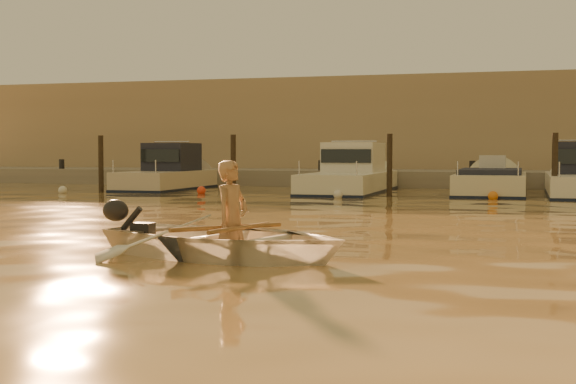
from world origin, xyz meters
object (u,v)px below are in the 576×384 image
(person, at_px, (232,220))
(moored_boat_3, at_px, (491,188))
(moored_boat_1, at_px, (166,173))
(moored_boat_2, at_px, (350,174))
(waterfront_building, at_px, (439,131))
(dinghy, at_px, (226,239))

(person, relative_size, moored_boat_3, 0.26)
(moored_boat_1, xyz_separation_m, moored_boat_2, (7.05, 0.00, 0.00))
(person, height_order, waterfront_building, waterfront_building)
(moored_boat_2, relative_size, waterfront_building, 0.17)
(dinghy, relative_size, waterfront_building, 0.08)
(dinghy, xyz_separation_m, waterfront_building, (-0.03, 28.38, 2.14))
(dinghy, xyz_separation_m, person, (0.10, -0.02, 0.26))
(dinghy, distance_m, waterfront_building, 28.46)
(dinghy, xyz_separation_m, moored_boat_2, (-1.98, 17.38, 0.37))
(moored_boat_1, bearing_deg, moored_boat_2, 0.00)
(dinghy, height_order, moored_boat_3, moored_boat_3)
(person, distance_m, moored_boat_1, 19.66)
(moored_boat_1, xyz_separation_m, waterfront_building, (9.01, 11.00, 1.77))
(waterfront_building, bearing_deg, moored_boat_2, -100.10)
(moored_boat_2, height_order, waterfront_building, waterfront_building)
(dinghy, xyz_separation_m, moored_boat_3, (2.83, 17.38, -0.03))
(moored_boat_1, distance_m, waterfront_building, 14.33)
(person, xyz_separation_m, moored_boat_3, (2.74, 17.41, -0.29))
(moored_boat_2, xyz_separation_m, waterfront_building, (1.96, 11.00, 1.77))
(moored_boat_1, distance_m, moored_boat_3, 11.88)
(waterfront_building, bearing_deg, dinghy, -89.95)
(moored_boat_3, bearing_deg, moored_boat_2, 180.00)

